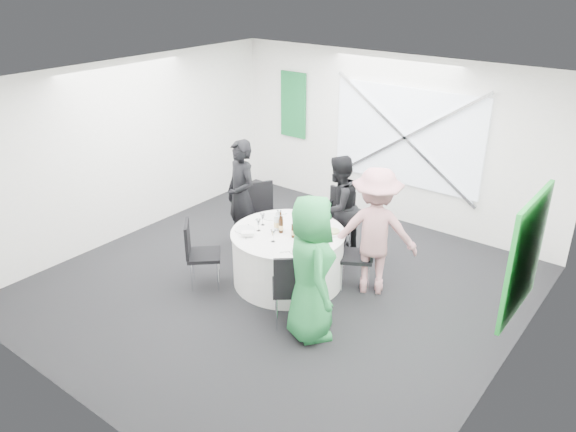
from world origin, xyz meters
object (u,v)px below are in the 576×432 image
Objects in this scene: chair_front_left at (197,249)px; chair_back_right at (363,251)px; chair_back at (337,217)px; person_man_back at (338,207)px; green_water_bottle at (302,227)px; clear_water_bottle at (277,223)px; chair_back_left at (262,211)px; person_man_back_left at (241,195)px; person_woman_green at (311,268)px; chair_front_right at (292,284)px; person_woman_pink at (375,231)px; banquet_table at (288,257)px.

chair_back_right is at bearing -96.27° from chair_front_left.
chair_back is 0.18m from person_man_back.
green_water_bottle reaches higher than chair_back.
chair_back_left is at bearing 141.74° from clear_water_bottle.
chair_back is 0.60× the size of person_man_back_left.
person_man_back is at bearing -25.45° from person_woman_green.
chair_back_left reaches higher than chair_front_right.
person_woman_pink is at bearing 21.47° from person_man_back_left.
person_man_back is 1.09m from person_woman_pink.
chair_back_right is at bearing -18.52° from person_woman_pink.
person_woman_green is at bearing -94.56° from chair_back_left.
chair_back is 1.10× the size of chair_back_right.
chair_back_right is 0.90m from green_water_bottle.
chair_back_left is 0.60× the size of person_man_back_left.
person_man_back is at bearing 76.91° from clear_water_bottle.
person_woman_pink is 6.41× the size of clear_water_bottle.
chair_front_right is (1.66, -1.42, -0.01)m from chair_back_left.
chair_front_left is 2.39m from person_woman_pink.
chair_back is 1.00× the size of chair_back_left.
person_man_back_left is 1.48m from person_man_back.
banquet_table is 0.87× the size of person_woman_green.
chair_front_left is at bearing -22.11° from person_man_back.
person_woman_pink reaches higher than green_water_bottle.
chair_back_right is 2.12m from person_man_back_left.
banquet_table is at bearing -90.00° from chair_back_left.
chair_front_left is at bearing -82.45° from chair_back_right.
clear_water_bottle is (-1.20, -0.57, -0.01)m from person_woman_pink.
chair_back reaches higher than chair_back_right.
chair_front_right is at bearing -42.51° from clear_water_bottle.
chair_front_left is at bearing 8.45° from person_woman_pink.
green_water_bottle reaches higher than chair_front_right.
chair_back_left reaches higher than chair_front_left.
banquet_table is 1.16m from person_man_back.
clear_water_bottle is at bearing -85.84° from chair_front_left.
clear_water_bottle is at bearing -7.77° from person_man_back.
person_woman_pink is at bearing -60.47° from chair_back_left.
person_man_back_left is 1.45m from green_water_bottle.
person_woman_green reaches higher than person_man_back_left.
green_water_bottle is (-0.75, 0.84, -0.01)m from person_woman_green.
chair_back_left is 3.39× the size of green_water_bottle.
person_woman_green is 1.35m from clear_water_bottle.
green_water_bottle is at bearing 10.33° from banquet_table.
chair_back is 1.16m from chair_back_left.
chair_front_right is 0.40m from person_woman_green.
chair_back is 2.01m from chair_front_right.
person_woman_green is (0.85, -1.89, 0.10)m from person_man_back.
clear_water_bottle is at bearing -165.23° from banquet_table.
clear_water_bottle is at bearing -82.54° from chair_front_right.
person_woman_green is 1.13m from green_water_bottle.
banquet_table is at bearing -90.00° from chair_back_right.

